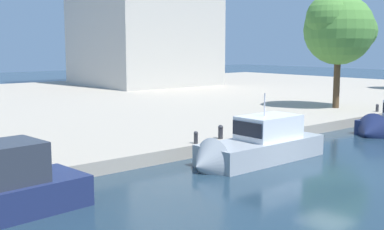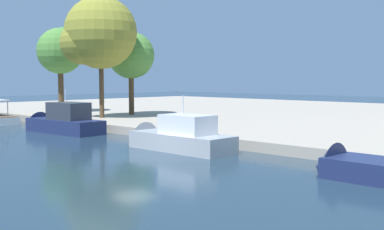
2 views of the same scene
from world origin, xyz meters
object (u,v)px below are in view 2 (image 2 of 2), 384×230
at_px(tree_2, 132,56).
at_px(tree_4, 61,50).
at_px(motor_yacht_1, 61,124).
at_px(mooring_bollard_1, 215,129).
at_px(mooring_bollard_2, 192,128).
at_px(tree_3, 98,33).
at_px(motor_yacht_2, 175,139).

relative_size(tree_2, tree_4, 0.90).
bearing_deg(motor_yacht_1, tree_4, -35.21).
bearing_deg(mooring_bollard_1, mooring_bollard_2, -175.10).
height_order(mooring_bollard_2, tree_3, tree_3).
bearing_deg(tree_3, tree_4, 169.62).
relative_size(tree_3, tree_4, 1.21).
relative_size(mooring_bollard_1, tree_3, 0.07).
distance_m(mooring_bollard_2, tree_3, 20.15).
relative_size(motor_yacht_2, mooring_bollard_2, 11.88).
bearing_deg(tree_4, mooring_bollard_1, -10.11).
height_order(motor_yacht_2, mooring_bollard_1, motor_yacht_2).
xyz_separation_m(mooring_bollard_2, tree_4, (-28.81, 5.72, 7.50)).
bearing_deg(tree_3, mooring_bollard_1, -9.96).
relative_size(motor_yacht_2, tree_3, 0.69).
bearing_deg(motor_yacht_2, mooring_bollard_1, -101.01).
height_order(motor_yacht_2, tree_2, tree_2).
height_order(motor_yacht_1, mooring_bollard_2, motor_yacht_1).
height_order(motor_yacht_1, tree_3, tree_3).
bearing_deg(tree_3, motor_yacht_2, -19.82).
bearing_deg(tree_4, motor_yacht_1, -30.80).
bearing_deg(motor_yacht_1, mooring_bollard_2, -171.86).
relative_size(motor_yacht_1, tree_4, 0.89).
distance_m(tree_2, tree_3, 6.36).
distance_m(tree_3, tree_4, 11.29).
bearing_deg(tree_4, tree_3, -10.38).
distance_m(motor_yacht_2, mooring_bollard_1, 3.55).
relative_size(mooring_bollard_2, tree_4, 0.07).
relative_size(tree_2, tree_3, 0.74).
bearing_deg(motor_yacht_2, mooring_bollard_2, -64.95).
xyz_separation_m(motor_yacht_1, tree_4, (-14.82, 8.83, 7.88)).
height_order(motor_yacht_1, tree_2, tree_2).
relative_size(motor_yacht_1, tree_3, 0.73).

